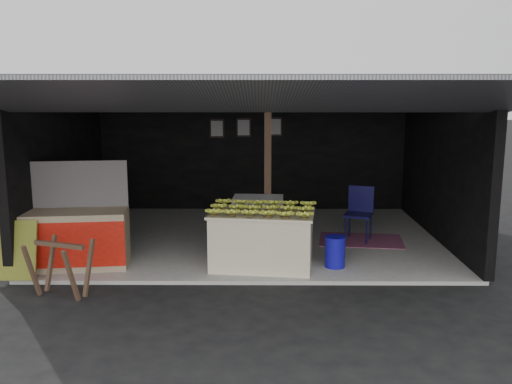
{
  "coord_description": "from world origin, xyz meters",
  "views": [
    {
      "loc": [
        0.16,
        -7.91,
        2.88
      ],
      "look_at": [
        0.1,
        1.5,
        1.1
      ],
      "focal_mm": 40.0,
      "sensor_mm": 36.0,
      "label": 1
    }
  ],
  "objects_px": {
    "water_barrel": "(335,253)",
    "plastic_chair": "(360,209)",
    "white_crate": "(258,224)",
    "sawhorse": "(60,263)",
    "banana_table": "(262,239)",
    "neighbor_stall": "(76,236)"
  },
  "relations": [
    {
      "from": "banana_table",
      "to": "plastic_chair",
      "type": "bearing_deg",
      "value": 49.33
    },
    {
      "from": "white_crate",
      "to": "water_barrel",
      "type": "distance_m",
      "value": 1.53
    },
    {
      "from": "white_crate",
      "to": "sawhorse",
      "type": "height_order",
      "value": "white_crate"
    },
    {
      "from": "banana_table",
      "to": "plastic_chair",
      "type": "height_order",
      "value": "plastic_chair"
    },
    {
      "from": "sawhorse",
      "to": "water_barrel",
      "type": "height_order",
      "value": "sawhorse"
    },
    {
      "from": "banana_table",
      "to": "neighbor_stall",
      "type": "distance_m",
      "value": 2.91
    },
    {
      "from": "water_barrel",
      "to": "plastic_chair",
      "type": "xyz_separation_m",
      "value": [
        0.65,
        1.61,
        0.35
      ]
    },
    {
      "from": "sawhorse",
      "to": "water_barrel",
      "type": "relative_size",
      "value": 1.89
    },
    {
      "from": "white_crate",
      "to": "neighbor_stall",
      "type": "height_order",
      "value": "neighbor_stall"
    },
    {
      "from": "sawhorse",
      "to": "neighbor_stall",
      "type": "bearing_deg",
      "value": 116.81
    },
    {
      "from": "sawhorse",
      "to": "plastic_chair",
      "type": "height_order",
      "value": "plastic_chair"
    },
    {
      "from": "water_barrel",
      "to": "white_crate",
      "type": "bearing_deg",
      "value": 143.13
    },
    {
      "from": "banana_table",
      "to": "water_barrel",
      "type": "distance_m",
      "value": 1.16
    },
    {
      "from": "white_crate",
      "to": "water_barrel",
      "type": "height_order",
      "value": "white_crate"
    },
    {
      "from": "water_barrel",
      "to": "sawhorse",
      "type": "bearing_deg",
      "value": -163.36
    },
    {
      "from": "sawhorse",
      "to": "water_barrel",
      "type": "xyz_separation_m",
      "value": [
        3.9,
        1.16,
        -0.2
      ]
    },
    {
      "from": "white_crate",
      "to": "sawhorse",
      "type": "relative_size",
      "value": 1.07
    },
    {
      "from": "banana_table",
      "to": "white_crate",
      "type": "distance_m",
      "value": 0.91
    },
    {
      "from": "plastic_chair",
      "to": "white_crate",
      "type": "bearing_deg",
      "value": -138.29
    },
    {
      "from": "banana_table",
      "to": "water_barrel",
      "type": "bearing_deg",
      "value": 7.39
    },
    {
      "from": "banana_table",
      "to": "water_barrel",
      "type": "height_order",
      "value": "banana_table"
    },
    {
      "from": "white_crate",
      "to": "plastic_chair",
      "type": "height_order",
      "value": "plastic_chair"
    }
  ]
}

